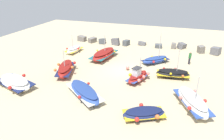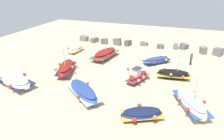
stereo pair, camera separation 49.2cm
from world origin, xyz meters
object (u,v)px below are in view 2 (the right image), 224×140
(fishing_boat_1, at_px, (173,74))
(fishing_boat_7, at_px, (191,103))
(fishing_boat_3, at_px, (138,77))
(fishing_boat_0, at_px, (76,49))
(fishing_boat_4, at_px, (83,92))
(fishing_boat_2, at_px, (66,68))
(person_walking, at_px, (191,58))
(fishing_boat_8, at_px, (15,81))
(fishing_boat_6, at_px, (142,114))
(fishing_boat_5, at_px, (105,54))
(fishing_boat_9, at_px, (157,60))
(mooring_buoy_0, at_px, (128,68))

(fishing_boat_1, height_order, fishing_boat_7, fishing_boat_1)
(fishing_boat_3, bearing_deg, fishing_boat_0, -98.86)
(fishing_boat_0, bearing_deg, fishing_boat_7, -115.68)
(fishing_boat_3, relative_size, fishing_boat_4, 0.71)
(fishing_boat_2, relative_size, person_walking, 2.78)
(fishing_boat_8, bearing_deg, fishing_boat_6, -166.14)
(fishing_boat_0, xyz_separation_m, fishing_boat_5, (5.01, -0.95, 0.13))
(fishing_boat_2, distance_m, fishing_boat_5, 6.38)
(fishing_boat_1, distance_m, fishing_boat_4, 9.94)
(fishing_boat_1, relative_size, person_walking, 2.23)
(fishing_boat_1, height_order, fishing_boat_2, fishing_boat_1)
(fishing_boat_0, bearing_deg, fishing_boat_4, -142.78)
(fishing_boat_2, relative_size, fishing_boat_5, 0.89)
(fishing_boat_9, bearing_deg, person_walking, 148.27)
(fishing_boat_0, height_order, fishing_boat_3, fishing_boat_0)
(fishing_boat_0, xyz_separation_m, fishing_boat_2, (2.58, -6.85, 0.14))
(fishing_boat_9, bearing_deg, fishing_boat_6, 48.45)
(fishing_boat_9, distance_m, mooring_buoy_0, 4.37)
(fishing_boat_6, bearing_deg, mooring_buoy_0, -94.33)
(fishing_boat_7, bearing_deg, fishing_boat_9, -0.80)
(fishing_boat_5, bearing_deg, fishing_boat_9, 103.75)
(fishing_boat_2, distance_m, fishing_boat_3, 8.17)
(fishing_boat_1, relative_size, fishing_boat_5, 0.71)
(fishing_boat_1, relative_size, fishing_boat_2, 0.80)
(fishing_boat_8, relative_size, fishing_boat_9, 1.24)
(fishing_boat_3, height_order, fishing_boat_9, fishing_boat_9)
(fishing_boat_3, height_order, fishing_boat_6, fishing_boat_3)
(fishing_boat_5, relative_size, fishing_boat_9, 1.34)
(fishing_boat_0, bearing_deg, fishing_boat_1, -101.13)
(fishing_boat_1, height_order, mooring_buoy_0, fishing_boat_1)
(fishing_boat_8, bearing_deg, fishing_boat_0, -75.28)
(fishing_boat_5, bearing_deg, person_walking, 106.90)
(fishing_boat_1, xyz_separation_m, fishing_boat_5, (-9.15, 3.15, 0.10))
(fishing_boat_1, xyz_separation_m, fishing_boat_6, (-1.72, -7.97, -0.09))
(fishing_boat_4, xyz_separation_m, fishing_boat_9, (5.08, 10.32, -0.08))
(fishing_boat_2, height_order, fishing_boat_5, fishing_boat_5)
(fishing_boat_2, height_order, fishing_boat_3, fishing_boat_2)
(fishing_boat_1, distance_m, fishing_boat_2, 11.91)
(fishing_boat_2, bearing_deg, fishing_boat_7, -119.48)
(fishing_boat_6, bearing_deg, fishing_boat_4, -39.92)
(mooring_buoy_0, bearing_deg, fishing_boat_2, -154.23)
(fishing_boat_9, bearing_deg, mooring_buoy_0, 4.98)
(person_walking, bearing_deg, fishing_boat_9, 158.66)
(fishing_boat_6, height_order, person_walking, person_walking)
(fishing_boat_4, height_order, fishing_boat_8, fishing_boat_8)
(fishing_boat_7, bearing_deg, fishing_boat_0, 34.02)
(fishing_boat_5, xyz_separation_m, mooring_buoy_0, (3.99, -2.79, -0.24))
(fishing_boat_7, distance_m, fishing_boat_9, 9.96)
(fishing_boat_1, relative_size, fishing_boat_3, 1.08)
(fishing_boat_1, bearing_deg, fishing_boat_0, -23.72)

